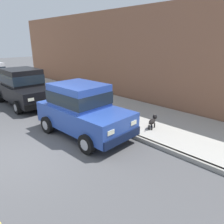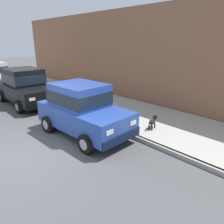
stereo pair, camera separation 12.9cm
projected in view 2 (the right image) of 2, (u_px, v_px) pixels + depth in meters
name	position (u px, v px, depth m)	size (l,w,h in m)	color
ground_plane	(29.00, 153.00, 6.66)	(80.00, 80.00, 0.00)	#4C4C4F
curb	(105.00, 124.00, 8.72)	(0.16, 64.00, 0.14)	gray
sidewalk	(134.00, 114.00, 9.89)	(3.60, 64.00, 0.14)	#A8A59E
car_blue_hatchback	(82.00, 109.00, 7.74)	(2.06, 3.86, 1.88)	#28479E
car_black_sedan	(25.00, 86.00, 11.51)	(2.12, 4.64, 1.92)	black
dog_black	(153.00, 121.00, 8.07)	(0.74, 0.31, 0.49)	black
building_facade	(108.00, 54.00, 13.27)	(0.50, 20.00, 5.00)	#8C5B42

